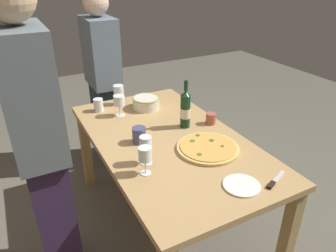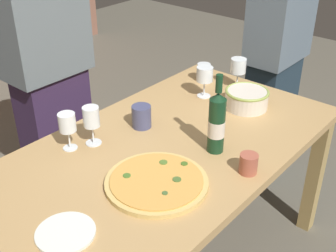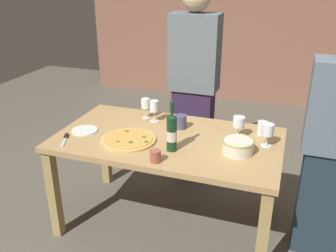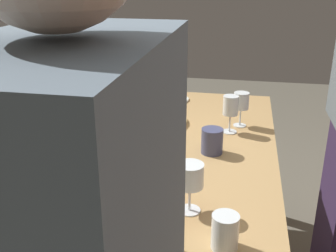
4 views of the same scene
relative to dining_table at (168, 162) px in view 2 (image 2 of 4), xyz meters
name	(u,v)px [view 2 (image 2 of 4)]	position (x,y,z in m)	size (l,w,h in m)	color
dining_table	(168,162)	(0.00, 0.00, 0.00)	(1.60, 0.90, 0.75)	tan
pizza	(157,182)	(-0.24, -0.15, 0.10)	(0.39, 0.39, 0.03)	#D8B666
serving_bowl	(247,98)	(0.51, -0.07, 0.14)	(0.21, 0.21, 0.09)	silver
wine_bottle	(217,122)	(0.09, -0.18, 0.23)	(0.07, 0.07, 0.34)	#14381F
wine_glass_near_pizza	(205,76)	(0.47, 0.16, 0.21)	(0.08, 0.08, 0.16)	white
wine_glass_by_bottle	(238,67)	(0.68, 0.09, 0.21)	(0.08, 0.08, 0.16)	white
wine_glass_far_left	(67,123)	(-0.29, 0.29, 0.21)	(0.07, 0.07, 0.16)	white
wine_glass_far_right	(91,119)	(-0.20, 0.25, 0.21)	(0.07, 0.07, 0.17)	white
cup_amber	(248,164)	(0.04, -0.37, 0.13)	(0.07, 0.07, 0.08)	#AC5742
cup_ceramic	(142,116)	(0.04, 0.19, 0.14)	(0.09, 0.09, 0.10)	#44486E
cup_spare	(204,72)	(0.63, 0.28, 0.14)	(0.07, 0.07, 0.10)	white
side_plate	(66,233)	(-0.62, -0.10, 0.10)	(0.19, 0.19, 0.01)	white
person_host	(48,66)	(-0.03, 0.77, 0.25)	(0.42, 0.24, 1.77)	#31203E
person_guest_left	(276,56)	(1.11, 0.09, 0.15)	(0.41, 0.24, 1.59)	#20323F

